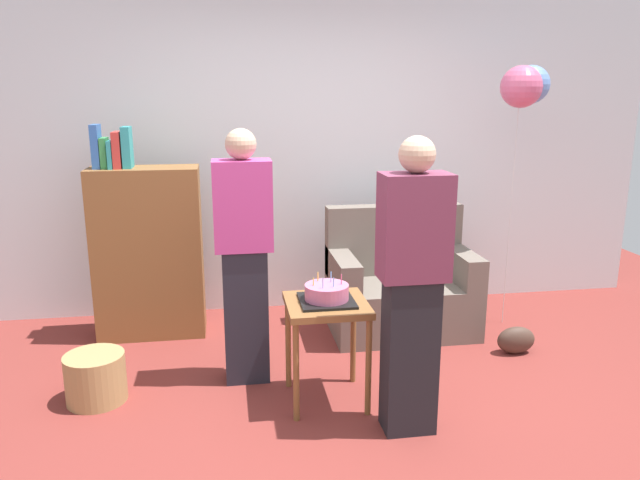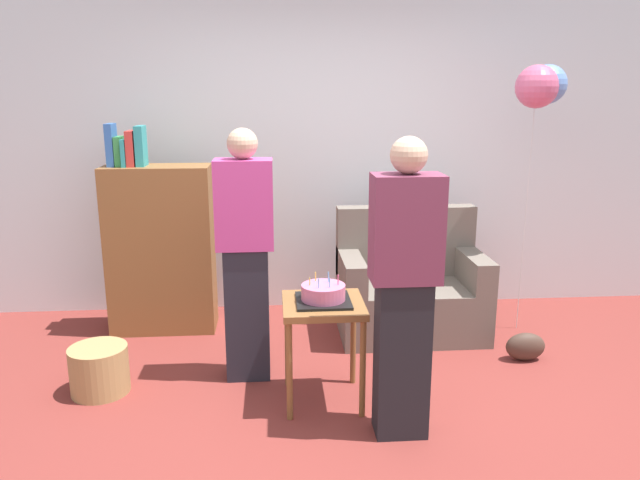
{
  "view_description": "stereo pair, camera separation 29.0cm",
  "coord_description": "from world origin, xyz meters",
  "px_view_note": "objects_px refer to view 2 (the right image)",
  "views": [
    {
      "loc": [
        -0.71,
        -3.05,
        1.84
      ],
      "look_at": [
        -0.14,
        0.53,
        0.95
      ],
      "focal_mm": 33.97,
      "sensor_mm": 36.0,
      "label": 1
    },
    {
      "loc": [
        -0.42,
        -3.08,
        1.84
      ],
      "look_at": [
        -0.14,
        0.53,
        0.95
      ],
      "focal_mm": 33.97,
      "sensor_mm": 36.0,
      "label": 2
    }
  ],
  "objects_px": {
    "birthday_cake": "(323,294)",
    "person_blowing_candles": "(246,255)",
    "couch": "(410,289)",
    "handbag": "(525,347)",
    "bookshelf": "(160,246)",
    "wicker_basket": "(99,370)",
    "person_holding_cake": "(404,289)",
    "balloon_bunch": "(541,86)",
    "side_table": "(323,318)"
  },
  "relations": [
    {
      "from": "birthday_cake",
      "to": "person_blowing_candles",
      "type": "bearing_deg",
      "value": 142.02
    },
    {
      "from": "couch",
      "to": "handbag",
      "type": "bearing_deg",
      "value": -40.55
    },
    {
      "from": "bookshelf",
      "to": "birthday_cake",
      "type": "bearing_deg",
      "value": -47.1
    },
    {
      "from": "birthday_cake",
      "to": "bookshelf",
      "type": "bearing_deg",
      "value": 132.9
    },
    {
      "from": "person_blowing_candles",
      "to": "couch",
      "type": "bearing_deg",
      "value": 46.59
    },
    {
      "from": "couch",
      "to": "person_blowing_candles",
      "type": "xyz_separation_m",
      "value": [
        -1.23,
        -0.69,
        0.49
      ]
    },
    {
      "from": "bookshelf",
      "to": "handbag",
      "type": "relative_size",
      "value": 5.76
    },
    {
      "from": "wicker_basket",
      "to": "person_blowing_candles",
      "type": "bearing_deg",
      "value": 9.46
    },
    {
      "from": "couch",
      "to": "person_holding_cake",
      "type": "height_order",
      "value": "person_holding_cake"
    },
    {
      "from": "couch",
      "to": "balloon_bunch",
      "type": "xyz_separation_m",
      "value": [
        0.89,
        -0.07,
        1.54
      ]
    },
    {
      "from": "person_holding_cake",
      "to": "balloon_bunch",
      "type": "bearing_deg",
      "value": -141.9
    },
    {
      "from": "handbag",
      "to": "balloon_bunch",
      "type": "xyz_separation_m",
      "value": [
        0.19,
        0.53,
        1.78
      ]
    },
    {
      "from": "bookshelf",
      "to": "wicker_basket",
      "type": "bearing_deg",
      "value": -102.1
    },
    {
      "from": "side_table",
      "to": "wicker_basket",
      "type": "distance_m",
      "value": 1.46
    },
    {
      "from": "bookshelf",
      "to": "person_holding_cake",
      "type": "height_order",
      "value": "person_holding_cake"
    },
    {
      "from": "birthday_cake",
      "to": "balloon_bunch",
      "type": "relative_size",
      "value": 0.16
    },
    {
      "from": "bookshelf",
      "to": "wicker_basket",
      "type": "xyz_separation_m",
      "value": [
        -0.22,
        -1.05,
        -0.52
      ]
    },
    {
      "from": "wicker_basket",
      "to": "balloon_bunch",
      "type": "bearing_deg",
      "value": 14.31
    },
    {
      "from": "side_table",
      "to": "birthday_cake",
      "type": "xyz_separation_m",
      "value": [
        0.0,
        0.0,
        0.15
      ]
    },
    {
      "from": "couch",
      "to": "birthday_cake",
      "type": "relative_size",
      "value": 3.44
    },
    {
      "from": "person_holding_cake",
      "to": "wicker_basket",
      "type": "distance_m",
      "value": 2.0
    },
    {
      "from": "wicker_basket",
      "to": "handbag",
      "type": "bearing_deg",
      "value": 4.91
    },
    {
      "from": "side_table",
      "to": "birthday_cake",
      "type": "distance_m",
      "value": 0.15
    },
    {
      "from": "bookshelf",
      "to": "person_holding_cake",
      "type": "distance_m",
      "value": 2.27
    },
    {
      "from": "person_holding_cake",
      "to": "handbag",
      "type": "height_order",
      "value": "person_holding_cake"
    },
    {
      "from": "person_blowing_candles",
      "to": "birthday_cake",
      "type": "bearing_deg",
      "value": -20.72
    },
    {
      "from": "wicker_basket",
      "to": "bookshelf",
      "type": "bearing_deg",
      "value": 77.9
    },
    {
      "from": "side_table",
      "to": "person_holding_cake",
      "type": "height_order",
      "value": "person_holding_cake"
    },
    {
      "from": "couch",
      "to": "person_blowing_candles",
      "type": "relative_size",
      "value": 0.67
    },
    {
      "from": "side_table",
      "to": "balloon_bunch",
      "type": "height_order",
      "value": "balloon_bunch"
    },
    {
      "from": "side_table",
      "to": "wicker_basket",
      "type": "height_order",
      "value": "side_table"
    },
    {
      "from": "couch",
      "to": "wicker_basket",
      "type": "distance_m",
      "value": 2.32
    },
    {
      "from": "person_holding_cake",
      "to": "balloon_bunch",
      "type": "height_order",
      "value": "balloon_bunch"
    },
    {
      "from": "birthday_cake",
      "to": "wicker_basket",
      "type": "xyz_separation_m",
      "value": [
        -1.39,
        0.21,
        -0.53
      ]
    },
    {
      "from": "person_blowing_candles",
      "to": "person_holding_cake",
      "type": "distance_m",
      "value": 1.14
    },
    {
      "from": "side_table",
      "to": "birthday_cake",
      "type": "height_order",
      "value": "birthday_cake"
    },
    {
      "from": "couch",
      "to": "birthday_cake",
      "type": "bearing_deg",
      "value": -125.96
    },
    {
      "from": "bookshelf",
      "to": "couch",
      "type": "bearing_deg",
      "value": -5.94
    },
    {
      "from": "side_table",
      "to": "balloon_bunch",
      "type": "bearing_deg",
      "value": 30.76
    },
    {
      "from": "person_blowing_candles",
      "to": "handbag",
      "type": "xyz_separation_m",
      "value": [
        1.93,
        0.09,
        -0.73
      ]
    },
    {
      "from": "bookshelf",
      "to": "birthday_cake",
      "type": "relative_size",
      "value": 5.04
    },
    {
      "from": "birthday_cake",
      "to": "handbag",
      "type": "xyz_separation_m",
      "value": [
        1.46,
        0.45,
        -0.58
      ]
    },
    {
      "from": "person_blowing_candles",
      "to": "handbag",
      "type": "distance_m",
      "value": 2.07
    },
    {
      "from": "birthday_cake",
      "to": "person_holding_cake",
      "type": "bearing_deg",
      "value": -44.84
    },
    {
      "from": "couch",
      "to": "birthday_cake",
      "type": "distance_m",
      "value": 1.35
    },
    {
      "from": "person_holding_cake",
      "to": "bookshelf",
      "type": "bearing_deg",
      "value": -55.93
    },
    {
      "from": "birthday_cake",
      "to": "handbag",
      "type": "bearing_deg",
      "value": 17.23
    },
    {
      "from": "person_holding_cake",
      "to": "handbag",
      "type": "bearing_deg",
      "value": -151.08
    },
    {
      "from": "side_table",
      "to": "person_holding_cake",
      "type": "bearing_deg",
      "value": -44.84
    },
    {
      "from": "balloon_bunch",
      "to": "handbag",
      "type": "bearing_deg",
      "value": -109.9
    }
  ]
}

